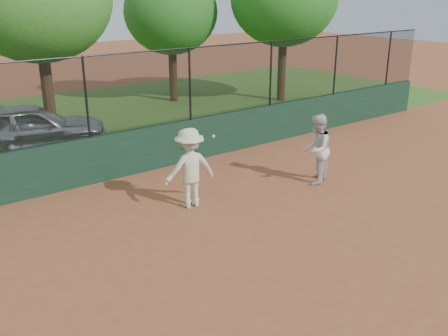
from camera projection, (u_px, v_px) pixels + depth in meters
ground at (264, 278)px, 8.56m from camera, size 80.00×80.00×0.00m
back_wall at (110, 157)px, 12.85m from camera, size 26.00×0.20×1.20m
grass_strip at (38, 130)px, 17.56m from camera, size 36.00×12.00×0.01m
parked_car at (29, 128)px, 14.82m from camera, size 4.76×2.71×1.53m
player_second at (317, 149)px, 12.50m from camera, size 1.08×1.00×1.77m
player_main at (190, 168)px, 11.10m from camera, size 1.27×0.87×1.83m
fence_assembly at (104, 94)px, 12.29m from camera, size 26.00×0.06×2.00m
tree_3 at (171, 13)px, 20.84m from camera, size 4.03×3.67×5.50m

